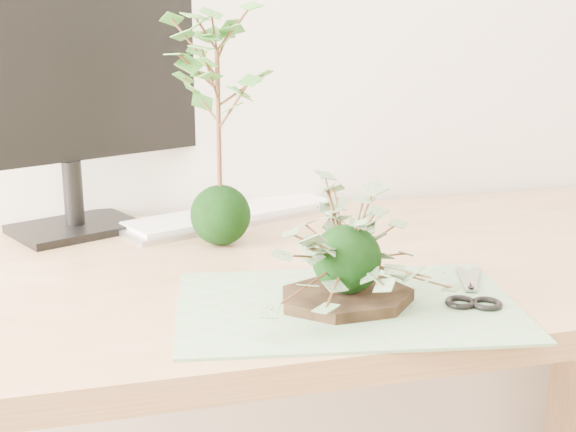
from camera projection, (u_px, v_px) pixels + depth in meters
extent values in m
cube|color=tan|center=(286.00, 275.00, 1.24)|extent=(1.60, 0.70, 0.04)
cube|color=tan|center=(570.00, 363.00, 1.80)|extent=(0.06, 0.06, 0.70)
cube|color=#679868|center=(347.00, 306.00, 1.06)|extent=(0.49, 0.37, 0.00)
cylinder|color=black|center=(346.00, 297.00, 1.06)|extent=(0.19, 0.19, 0.01)
sphere|color=black|center=(347.00, 259.00, 1.05)|extent=(0.09, 0.09, 0.09)
sphere|color=black|center=(221.00, 215.00, 1.33)|extent=(0.10, 0.10, 0.10)
cylinder|color=#4D2E19|center=(219.00, 128.00, 1.29)|extent=(0.01, 0.01, 0.25)
cube|color=#AFB0B9|center=(232.00, 217.00, 1.49)|extent=(0.45, 0.28, 0.01)
cube|color=white|center=(232.00, 212.00, 1.49)|extent=(0.42, 0.25, 0.01)
cube|color=black|center=(76.00, 228.00, 1.41)|extent=(0.25, 0.22, 0.01)
cylinder|color=black|center=(73.00, 193.00, 1.39)|extent=(0.03, 0.03, 0.11)
cube|color=black|center=(64.00, 65.00, 1.35)|extent=(0.48, 0.24, 0.33)
cube|color=gray|center=(450.00, 281.00, 1.14)|extent=(0.04, 0.10, 0.00)
cube|color=gray|center=(459.00, 280.00, 1.15)|extent=(0.06, 0.09, 0.00)
torus|color=black|center=(477.00, 304.00, 1.05)|extent=(0.06, 0.06, 0.01)
torus|color=black|center=(500.00, 301.00, 1.06)|extent=(0.06, 0.06, 0.01)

